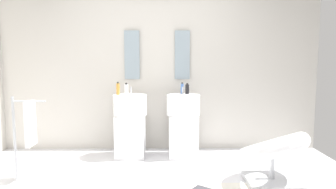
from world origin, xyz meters
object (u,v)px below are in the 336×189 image
lounge_chair (273,153)px  soap_bottle_black (187,89)px  soap_bottle_amber (118,89)px  pedestal_sink_left (130,124)px  soap_bottle_blue (182,88)px  towel_rack (28,125)px  soap_bottle_white (126,90)px  pedestal_sink_right (183,124)px

lounge_chair → soap_bottle_black: bearing=127.2°
soap_bottle_black → soap_bottle_amber: 0.98m
pedestal_sink_left → soap_bottle_blue: bearing=11.9°
towel_rack → soap_bottle_black: bearing=28.7°
soap_bottle_black → soap_bottle_amber: soap_bottle_amber is taller
pedestal_sink_left → soap_bottle_white: size_ratio=5.54×
soap_bottle_black → soap_bottle_white: bearing=-163.8°
pedestal_sink_right → towel_rack: 1.98m
pedestal_sink_left → pedestal_sink_right: 0.74m
pedestal_sink_right → soap_bottle_white: bearing=-171.3°
towel_rack → soap_bottle_blue: 2.06m
pedestal_sink_right → pedestal_sink_left: bearing=180.0°
pedestal_sink_right → soap_bottle_amber: size_ratio=5.44×
pedestal_sink_right → soap_bottle_amber: (-0.91, 0.03, 0.49)m
lounge_chair → soap_bottle_blue: soap_bottle_blue is taller
towel_rack → soap_bottle_white: (0.99, 0.76, 0.32)m
soap_bottle_black → soap_bottle_blue: bearing=157.4°
pedestal_sink_left → soap_bottle_white: soap_bottle_white is taller
soap_bottle_blue → pedestal_sink_left: bearing=-168.1°
soap_bottle_white → soap_bottle_amber: 0.20m
soap_bottle_amber → pedestal_sink_left: bearing=-10.1°
lounge_chair → soap_bottle_amber: (-1.82, 1.03, 0.60)m
pedestal_sink_left → towel_rack: size_ratio=1.02×
lounge_chair → soap_bottle_white: 1.99m
pedestal_sink_left → soap_bottle_black: (0.80, 0.12, 0.48)m
pedestal_sink_left → soap_bottle_blue: size_ratio=5.97×
pedestal_sink_right → lounge_chair: 1.36m
lounge_chair → soap_bottle_amber: size_ratio=6.18×
soap_bottle_black → towel_rack: bearing=-151.3°
soap_bottle_black → lounge_chair: bearing=-52.8°
pedestal_sink_left → soap_bottle_blue: 0.89m
pedestal_sink_left → soap_bottle_black: bearing=8.8°
towel_rack → soap_bottle_blue: size_ratio=5.86×
soap_bottle_amber → towel_rack: bearing=-133.5°
soap_bottle_white → soap_bottle_blue: 0.81m
lounge_chair → pedestal_sink_left: bearing=148.9°
pedestal_sink_right → soap_bottle_black: (0.06, 0.12, 0.48)m
soap_bottle_amber → soap_bottle_black: bearing=5.6°
towel_rack → soap_bottle_blue: soap_bottle_blue is taller
soap_bottle_blue → soap_bottle_black: bearing=-22.6°
towel_rack → soap_bottle_amber: 1.29m
soap_bottle_white → soap_bottle_amber: (-0.14, 0.15, 0.00)m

